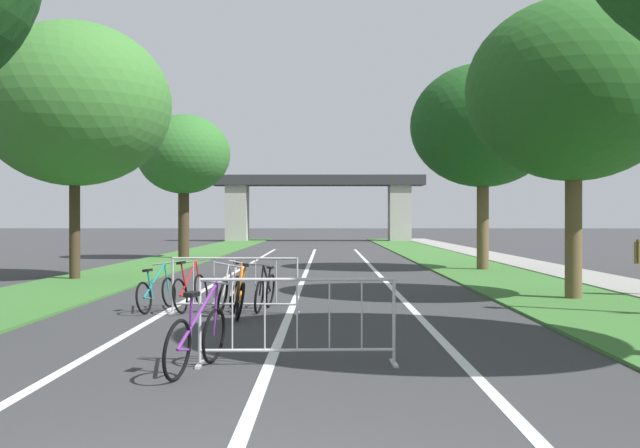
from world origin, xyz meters
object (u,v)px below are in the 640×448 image
tree_right_maple_mid (483,126)px  bicycle_red_2 (191,291)px  tree_left_oak_mid (74,105)px  crowd_barrier_nearest (297,322)px  tree_left_cypress_far (184,155)px  bicycle_black_1 (265,291)px  crowd_barrier_second (235,286)px  bicycle_teal_5 (156,293)px  tree_right_pine_near (574,90)px  bicycle_white_0 (229,292)px  bicycle_orange_3 (238,296)px  bicycle_purple_4 (197,338)px

tree_right_maple_mid → bicycle_red_2: 14.58m
tree_left_oak_mid → crowd_barrier_nearest: bearing=-61.0°
tree_left_cypress_far → tree_right_maple_mid: size_ratio=0.91×
tree_left_cypress_far → bicycle_black_1: (5.21, -18.88, -4.28)m
crowd_barrier_second → bicycle_teal_5: (-1.55, 0.41, -0.17)m
tree_right_pine_near → crowd_barrier_second: bearing=-161.5°
crowd_barrier_second → bicycle_black_1: (0.53, 0.47, -0.15)m
tree_left_cypress_far → bicycle_teal_5: tree_left_cypress_far is taller
tree_right_pine_near → crowd_barrier_nearest: bearing=-128.2°
bicycle_white_0 → bicycle_black_1: 0.69m
crowd_barrier_nearest → tree_left_oak_mid: bearing=119.0°
bicycle_red_2 → bicycle_orange_3: 1.45m
bicycle_black_1 → bicycle_orange_3: bicycle_orange_3 is taller
bicycle_red_2 → bicycle_orange_3: bicycle_orange_3 is taller
bicycle_purple_4 → tree_right_maple_mid: bearing=81.6°
crowd_barrier_nearest → bicycle_black_1: (-0.83, 5.35, -0.15)m
tree_left_cypress_far → bicycle_white_0: bearing=-76.6°
crowd_barrier_second → bicycle_white_0: crowd_barrier_second is taller
crowd_barrier_nearest → bicycle_red_2: (-2.27, 5.37, -0.14)m
tree_right_pine_near → bicycle_teal_5: 9.79m
bicycle_red_2 → bicycle_purple_4: (1.14, -5.79, 0.01)m
tree_left_cypress_far → bicycle_white_0: tree_left_cypress_far is taller
crowd_barrier_nearest → tree_left_cypress_far: bearing=104.0°
bicycle_white_0 → bicycle_orange_3: size_ratio=0.97×
crowd_barrier_second → bicycle_orange_3: crowd_barrier_second is taller
tree_right_pine_near → tree_right_maple_mid: bearing=89.9°
bicycle_black_1 → bicycle_purple_4: (-0.31, -5.77, 0.01)m
tree_right_pine_near → bicycle_teal_5: (-8.62, -1.96, -4.20)m
bicycle_black_1 → bicycle_teal_5: (-2.08, -0.06, -0.02)m
bicycle_orange_3 → bicycle_purple_4: 4.79m
tree_left_oak_mid → bicycle_white_0: tree_left_oak_mid is taller
tree_right_pine_near → tree_right_maple_mid: tree_right_maple_mid is taller
tree_right_pine_near → crowd_barrier_second: tree_right_pine_near is taller
bicycle_black_1 → bicycle_purple_4: 5.77m
crowd_barrier_nearest → bicycle_black_1: 5.41m
tree_right_pine_near → bicycle_white_0: 8.58m
tree_left_oak_mid → crowd_barrier_second: bearing=-53.8°
bicycle_black_1 → bicycle_purple_4: bearing=94.7°
bicycle_red_2 → tree_right_pine_near: bearing=24.6°
tree_left_oak_mid → tree_left_cypress_far: bearing=85.7°
bicycle_black_1 → bicycle_teal_5: 2.08m
tree_right_pine_near → crowd_barrier_nearest: 10.07m
tree_right_pine_near → crowd_barrier_second: size_ratio=2.71×
bicycle_teal_5 → tree_right_pine_near: bearing=25.3°
bicycle_red_2 → bicycle_purple_4: 5.90m
crowd_barrier_nearest → bicycle_purple_4: crowd_barrier_nearest is taller
bicycle_white_0 → bicycle_red_2: bicycle_white_0 is taller
tree_right_maple_mid → bicycle_teal_5: (-8.63, -11.38, -4.62)m
bicycle_black_1 → bicycle_red_2: 1.44m
tree_left_oak_mid → tree_right_pine_near: 13.70m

